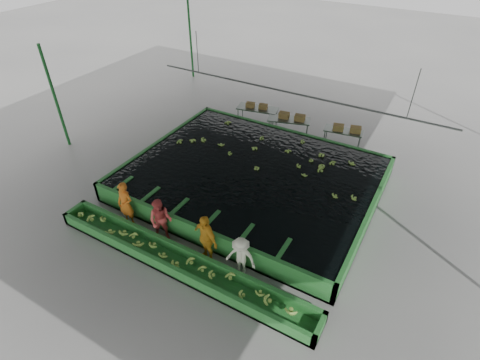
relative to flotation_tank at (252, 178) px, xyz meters
The scene contains 21 objects.
ground 1.57m from the flotation_tank, 90.00° to the right, with size 80.00×80.00×0.00m, color gray.
shed_roof 4.79m from the flotation_tank, 90.00° to the right, with size 20.00×22.00×0.04m, color slate.
shed_posts 2.54m from the flotation_tank, 90.00° to the right, with size 20.00×22.00×5.00m, color #1B6025, non-canonical shape.
flotation_tank is the anchor object (origin of this frame).
tank_water 0.40m from the flotation_tank, 90.00° to the right, with size 9.70×7.70×0.00m, color black.
sorting_trough 5.10m from the flotation_tank, 90.00° to the right, with size 10.00×1.00×0.50m, color #28732D, non-canonical shape.
cableway_rail 4.33m from the flotation_tank, 90.00° to the left, with size 0.08×0.08×14.00m, color #59605B.
rail_hanger_left 7.06m from the flotation_tank, 145.01° to the left, with size 0.04×0.04×2.00m, color #59605B.
rail_hanger_right 7.06m from the flotation_tank, 34.99° to the left, with size 0.04×0.04×2.00m, color #59605B.
worker_a 5.24m from the flotation_tank, 124.56° to the right, with size 0.67×0.44×1.82m, color orange.
worker_b 4.51m from the flotation_tank, 106.95° to the right, with size 0.85×0.66×1.74m, color #C2413E.
worker_c 4.37m from the flotation_tank, 82.12° to the right, with size 1.11×0.46×1.90m, color gold.
worker_d 4.73m from the flotation_tank, 65.78° to the right, with size 1.00×0.58×1.55m, color beige.
packing_table_left 5.69m from the flotation_tank, 115.50° to the left, with size 2.18×0.87×0.99m, color #59605B, non-canonical shape.
packing_table_mid 4.86m from the flotation_tank, 95.62° to the left, with size 2.14×0.86×0.97m, color #59605B, non-canonical shape.
packing_table_right 5.76m from the flotation_tank, 66.96° to the left, with size 1.86×0.75×0.85m, color #59605B, non-canonical shape.
box_stack_left 5.71m from the flotation_tank, 116.05° to the left, with size 1.16×0.32×0.25m, color olive, non-canonical shape.
box_stack_mid 4.93m from the flotation_tank, 94.17° to the left, with size 1.34×0.37×0.29m, color olive, non-canonical shape.
box_stack_right 5.82m from the flotation_tank, 65.62° to the left, with size 1.34×0.37×0.29m, color olive, non-canonical shape.
floating_bananas 0.89m from the flotation_tank, 90.00° to the left, with size 8.18×5.58×0.11m, color #86B443, non-canonical shape.
trough_bananas 5.10m from the flotation_tank, 90.00° to the right, with size 9.71×0.65×0.13m, color #86B443, non-canonical shape.
Camera 1 is at (5.96, -9.82, 9.81)m, focal length 28.00 mm.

